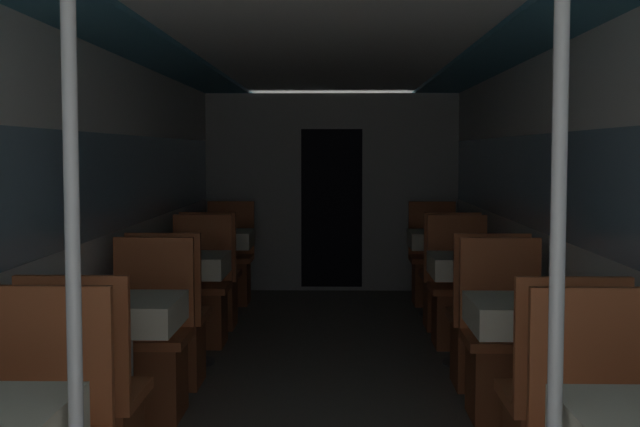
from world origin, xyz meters
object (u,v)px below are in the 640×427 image
at_px(chair_left_far_3, 229,273).
at_px(chair_right_far_2, 460,307).
at_px(chair_right_far_3, 434,273).
at_px(chair_left_near_2, 170,339).
at_px(chair_left_far_1, 148,363).
at_px(chair_left_far_2, 200,306).
at_px(dining_table_right_2, 472,275).
at_px(chair_left_near_3, 211,293).
at_px(dining_table_right_3, 441,247).
at_px(chair_right_near_2, 486,340).
at_px(dining_table_left_1, 121,327).
at_px(support_pole_right_0, 556,310).
at_px(dining_table_left_2, 186,274).
at_px(dining_table_right_1, 529,328).
at_px(chair_right_near_3, 449,293).
at_px(dining_table_left_3, 221,246).
at_px(chair_right_far_1, 505,365).
at_px(support_pole_left_0, 74,308).

height_order(chair_left_far_3, chair_right_far_2, same).
bearing_deg(chair_left_far_3, chair_right_far_3, -180.00).
xyz_separation_m(chair_left_near_2, chair_right_far_3, (1.98, 3.04, 0.00)).
bearing_deg(chair_left_far_1, chair_left_far_2, -90.00).
height_order(dining_table_right_2, chair_right_far_2, chair_right_far_2).
bearing_deg(chair_left_near_3, dining_table_right_2, -32.01).
height_order(dining_table_right_3, chair_right_far_3, chair_right_far_3).
relative_size(chair_right_near_2, chair_right_far_3, 1.00).
height_order(chair_left_far_2, chair_right_far_2, same).
height_order(dining_table_left_1, dining_table_right_2, same).
distance_m(chair_left_far_1, dining_table_right_2, 2.35).
bearing_deg(support_pole_right_0, dining_table_left_1, 131.94).
xyz_separation_m(dining_table_left_2, support_pole_right_0, (1.65, -3.67, 0.42)).
xyz_separation_m(chair_left_near_3, dining_table_right_1, (1.98, -3.07, 0.32)).
bearing_deg(chair_left_near_2, dining_table_left_1, -90.00).
bearing_deg(dining_table_right_1, chair_right_near_3, 90.00).
distance_m(chair_left_far_3, dining_table_right_1, 4.72).
bearing_deg(dining_table_left_3, chair_left_near_3, -90.00).
height_order(dining_table_left_3, chair_right_far_2, chair_right_far_2).
xyz_separation_m(dining_table_right_2, chair_right_far_3, (-0.00, 2.44, -0.32)).
bearing_deg(support_pole_right_0, chair_right_far_2, 85.65).
bearing_deg(chair_left_far_3, chair_right_near_2, 123.03).
xyz_separation_m(chair_left_near_3, dining_table_right_2, (1.98, -1.23, 0.32)).
relative_size(chair_left_near_3, dining_table_right_2, 1.29).
height_order(dining_table_left_1, chair_left_far_3, chair_left_far_3).
relative_size(dining_table_right_2, chair_right_far_3, 0.77).
bearing_deg(chair_left_far_1, chair_left_near_3, -90.00).
bearing_deg(chair_right_near_3, chair_right_far_1, -90.00).
relative_size(support_pole_left_0, dining_table_left_2, 2.74).
xyz_separation_m(dining_table_left_2, chair_right_far_1, (1.98, -1.23, -0.32)).
bearing_deg(chair_left_far_1, chair_right_far_1, -180.00).
distance_m(dining_table_left_2, chair_right_far_3, 3.15).
bearing_deg(chair_left_far_1, chair_left_far_3, -90.00).
height_order(support_pole_left_0, support_pole_right_0, same).
bearing_deg(chair_left_far_1, support_pole_left_0, 97.60).
bearing_deg(chair_right_far_1, dining_table_left_3, -57.25).
xyz_separation_m(chair_left_far_1, dining_table_left_2, (-0.00, 1.23, 0.32)).
xyz_separation_m(chair_right_far_2, chair_right_far_3, (0.00, 1.84, 0.00)).
relative_size(chair_left_near_2, chair_right_far_3, 1.00).
height_order(dining_table_left_1, chair_right_far_2, chair_right_far_2).
relative_size(chair_right_near_3, chair_right_far_3, 1.00).
xyz_separation_m(support_pole_left_0, chair_right_far_3, (1.65, 6.11, -0.74)).
bearing_deg(dining_table_left_1, dining_table_left_2, 90.00).
xyz_separation_m(dining_table_left_1, chair_right_far_1, (1.98, 0.60, -0.32)).
relative_size(chair_left_far_1, chair_left_near_2, 1.00).
bearing_deg(dining_table_right_3, chair_right_far_3, 90.00).
distance_m(dining_table_left_1, chair_right_near_2, 2.35).
xyz_separation_m(chair_left_far_3, chair_right_near_2, (1.98, -3.04, 0.00)).
distance_m(chair_left_far_3, chair_right_far_3, 1.98).
bearing_deg(dining_table_right_1, chair_right_far_1, 90.00).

